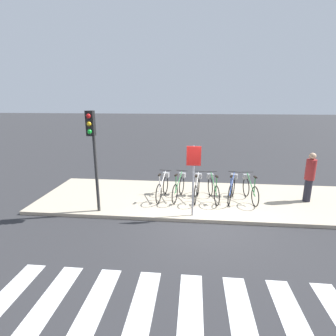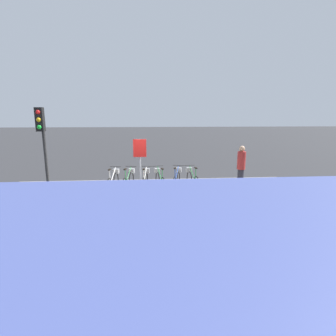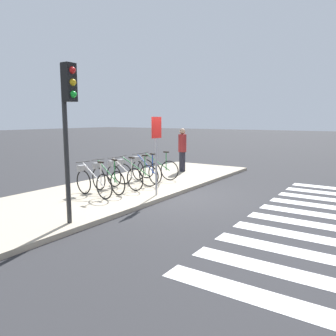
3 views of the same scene
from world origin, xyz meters
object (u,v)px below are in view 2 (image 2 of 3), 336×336
object	(u,v)px
parked_bicycle_3	(160,180)
sign_post	(140,160)
parked_bicycle_5	(192,179)
traffic_light	(42,136)
parked_bicycle_0	(113,181)
pedestrian	(241,166)
parked_bicycle_1	(129,181)
parked_bicycle_4	(177,180)
parked_bicycle_2	(145,181)

from	to	relation	value
parked_bicycle_3	sign_post	xyz separation A→B (m)	(-0.73, -1.48, 1.09)
parked_bicycle_5	traffic_light	world-z (taller)	traffic_light
parked_bicycle_0	traffic_light	bearing A→B (deg)	-142.45
parked_bicycle_0	sign_post	xyz separation A→B (m)	(1.13, -1.48, 1.09)
pedestrian	sign_post	xyz separation A→B (m)	(-4.15, -1.63, 0.58)
parked_bicycle_0	parked_bicycle_5	world-z (taller)	same
parked_bicycle_5	parked_bicycle_1	bearing A→B (deg)	-179.13
parked_bicycle_4	traffic_light	size ratio (longest dim) A/B	0.50
parked_bicycle_3	traffic_light	distance (m)	4.58
pedestrian	parked_bicycle_5	bearing A→B (deg)	-177.51
parked_bicycle_2	sign_post	world-z (taller)	sign_post
parked_bicycle_0	parked_bicycle_3	xyz separation A→B (m)	(1.86, 0.01, 0.00)
traffic_light	parked_bicycle_0	bearing A→B (deg)	37.55
pedestrian	parked_bicycle_0	bearing A→B (deg)	-178.33
parked_bicycle_1	sign_post	bearing A→B (deg)	-70.87
parked_bicycle_3	parked_bicycle_5	xyz separation A→B (m)	(1.34, 0.06, 0.00)
parked_bicycle_2	parked_bicycle_3	xyz separation A→B (m)	(0.58, 0.03, 0.00)
parked_bicycle_2	parked_bicycle_0	bearing A→B (deg)	179.00
pedestrian	parked_bicycle_4	bearing A→B (deg)	-178.11
parked_bicycle_4	sign_post	size ratio (longest dim) A/B	0.73
parked_bicycle_5	traffic_light	xyz separation A→B (m)	(-5.20, -1.60, 1.92)
parked_bicycle_5	parked_bicycle_3	bearing A→B (deg)	-177.52
parked_bicycle_5	pedestrian	distance (m)	2.14
parked_bicycle_1	parked_bicycle_3	world-z (taller)	same
parked_bicycle_2	pedestrian	size ratio (longest dim) A/B	0.94
parked_bicycle_0	parked_bicycle_3	distance (m)	1.86
parked_bicycle_1	parked_bicycle_5	distance (m)	2.60
parked_bicycle_3	parked_bicycle_4	bearing A→B (deg)	4.79
parked_bicycle_3	parked_bicycle_5	bearing A→B (deg)	2.48
parked_bicycle_0	parked_bicycle_5	bearing A→B (deg)	1.14
pedestrian	traffic_light	xyz separation A→B (m)	(-7.27, -1.69, 1.42)
parked_bicycle_2	parked_bicycle_4	bearing A→B (deg)	3.88
parked_bicycle_1	parked_bicycle_2	distance (m)	0.67
parked_bicycle_5	pedestrian	xyz separation A→B (m)	(2.07, 0.09, 0.51)
parked_bicycle_0	parked_bicycle_2	size ratio (longest dim) A/B	1.00
parked_bicycle_2	pedestrian	world-z (taller)	pedestrian
traffic_light	sign_post	distance (m)	3.23
parked_bicycle_1	traffic_light	bearing A→B (deg)	-149.11
parked_bicycle_1	parked_bicycle_3	xyz separation A→B (m)	(1.26, -0.02, 0.00)
parked_bicycle_3	sign_post	size ratio (longest dim) A/B	0.74
sign_post	parked_bicycle_0	bearing A→B (deg)	127.41
parked_bicycle_1	pedestrian	bearing A→B (deg)	1.59
parked_bicycle_2	traffic_light	size ratio (longest dim) A/B	0.51
parked_bicycle_4	parked_bicycle_1	bearing A→B (deg)	-178.83
parked_bicycle_0	parked_bicycle_2	world-z (taller)	same
parked_bicycle_4	traffic_light	xyz separation A→B (m)	(-4.56, -1.60, 1.92)
parked_bicycle_4	pedestrian	distance (m)	2.76
parked_bicycle_4	parked_bicycle_3	bearing A→B (deg)	-175.21
parked_bicycle_0	pedestrian	world-z (taller)	pedestrian
traffic_light	sign_post	world-z (taller)	traffic_light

